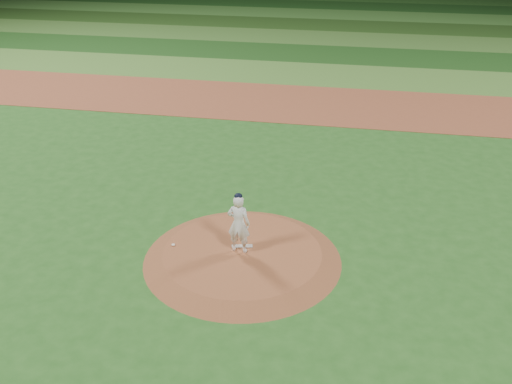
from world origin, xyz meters
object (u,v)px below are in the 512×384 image
(pitchers_mound, at_px, (242,255))
(pitching_rubber, at_px, (242,246))
(rosin_bag, at_px, (173,245))
(pitcher_on_mound, at_px, (239,223))

(pitchers_mound, bearing_deg, pitching_rubber, 103.58)
(pitchers_mound, xyz_separation_m, rosin_bag, (-1.98, -0.07, 0.15))
(rosin_bag, bearing_deg, pitching_rubber, 9.36)
(pitchers_mound, distance_m, rosin_bag, 1.98)
(pitchers_mound, relative_size, rosin_bag, 53.25)
(rosin_bag, bearing_deg, pitcher_on_mound, 2.88)
(pitchers_mound, height_order, rosin_bag, rosin_bag)
(pitching_rubber, height_order, pitcher_on_mound, pitcher_on_mound)
(pitching_rubber, xyz_separation_m, pitcher_on_mound, (-0.04, -0.22, 0.86))
(rosin_bag, height_order, pitcher_on_mound, pitcher_on_mound)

